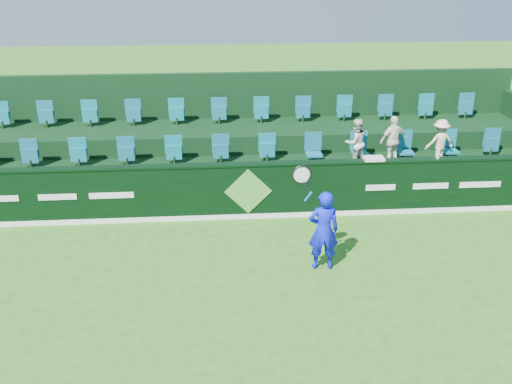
{
  "coord_description": "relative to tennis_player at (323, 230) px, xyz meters",
  "views": [
    {
      "loc": [
        -0.72,
        -8.12,
        5.87
      ],
      "look_at": [
        0.1,
        2.8,
        1.15
      ],
      "focal_mm": 40.0,
      "sensor_mm": 36.0,
      "label": 1
    }
  ],
  "objects": [
    {
      "name": "stand_tier_back",
      "position": [
        -1.31,
        5.41,
        -0.19
      ],
      "size": [
        16.0,
        1.8,
        1.3
      ],
      "primitive_type": "cube",
      "color": "black",
      "rests_on": "ground"
    },
    {
      "name": "stand_rear",
      "position": [
        -1.31,
        5.86,
        0.38
      ],
      "size": [
        16.0,
        4.1,
        2.6
      ],
      "color": "black",
      "rests_on": "ground"
    },
    {
      "name": "spectator_middle",
      "position": [
        2.39,
        3.53,
        0.59
      ],
      "size": [
        0.8,
        0.5,
        1.26
      ],
      "primitive_type": "imported",
      "rotation": [
        0.0,
        0.0,
        3.43
      ],
      "color": "white",
      "rests_on": "stand_tier_front"
    },
    {
      "name": "stand_tier_front",
      "position": [
        -1.31,
        3.51,
        -0.44
      ],
      "size": [
        16.0,
        2.0,
        0.8
      ],
      "primitive_type": "cube",
      "color": "black",
      "rests_on": "ground"
    },
    {
      "name": "sponsor_hoarding",
      "position": [
        -1.31,
        2.41,
        -0.17
      ],
      "size": [
        16.0,
        0.25,
        1.35
      ],
      "color": "black",
      "rests_on": "ground"
    },
    {
      "name": "towel",
      "position": [
        1.6,
        2.41,
        0.54
      ],
      "size": [
        0.46,
        0.3,
        0.07
      ],
      "primitive_type": "cube",
      "color": "silver",
      "rests_on": "sponsor_hoarding"
    },
    {
      "name": "ground",
      "position": [
        -1.31,
        -1.59,
        -0.84
      ],
      "size": [
        60.0,
        60.0,
        0.0
      ],
      "primitive_type": "plane",
      "color": "#256818",
      "rests_on": "ground"
    },
    {
      "name": "spectator_right",
      "position": [
        3.59,
        3.53,
        0.53
      ],
      "size": [
        0.78,
        0.5,
        1.14
      ],
      "primitive_type": "imported",
      "rotation": [
        0.0,
        0.0,
        3.25
      ],
      "color": "beige",
      "rests_on": "stand_tier_front"
    },
    {
      "name": "spectator_left",
      "position": [
        1.44,
        3.53,
        0.57
      ],
      "size": [
        0.7,
        0.62,
        1.21
      ],
      "primitive_type": "imported",
      "rotation": [
        0.0,
        0.0,
        3.47
      ],
      "color": "silver",
      "rests_on": "stand_tier_front"
    },
    {
      "name": "seat_row_front",
      "position": [
        -1.31,
        3.91,
        0.26
      ],
      "size": [
        13.5,
        0.5,
        0.6
      ],
      "primitive_type": "cube",
      "color": "#0E6E81",
      "rests_on": "stand_tier_front"
    },
    {
      "name": "drinks_bottle",
      "position": [
        3.12,
        2.41,
        0.64
      ],
      "size": [
        0.08,
        0.08,
        0.25
      ],
      "primitive_type": "cylinder",
      "color": "silver",
      "rests_on": "sponsor_hoarding"
    },
    {
      "name": "tennis_player",
      "position": [
        0.0,
        0.0,
        0.0
      ],
      "size": [
        1.05,
        0.4,
        2.3
      ],
      "color": "#0D18E8",
      "rests_on": "ground"
    },
    {
      "name": "seat_row_back",
      "position": [
        -1.31,
        5.71,
        0.76
      ],
      "size": [
        13.5,
        0.5,
        0.6
      ],
      "primitive_type": "cube",
      "color": "#0E6E81",
      "rests_on": "stand_tier_back"
    }
  ]
}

